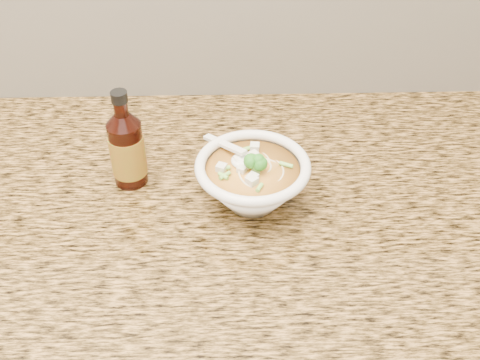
{
  "coord_description": "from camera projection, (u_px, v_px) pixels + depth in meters",
  "views": [
    {
      "loc": [
        0.32,
        0.93,
        1.57
      ],
      "look_at": [
        0.33,
        1.65,
        0.95
      ],
      "focal_mm": 45.0,
      "sensor_mm": 36.0,
      "label": 1
    }
  ],
  "objects": [
    {
      "name": "soup_bowl",
      "position": [
        252.0,
        182.0,
        0.96
      ],
      "size": [
        0.18,
        0.18,
        0.1
      ],
      "rotation": [
        0.0,
        0.0,
        -0.21
      ],
      "color": "white",
      "rests_on": "counter_slab"
    },
    {
      "name": "hot_sauce_bottle",
      "position": [
        127.0,
        149.0,
        0.98
      ],
      "size": [
        0.06,
        0.06,
        0.18
      ],
      "rotation": [
        0.0,
        0.0,
        -0.09
      ],
      "color": "black",
      "rests_on": "counter_slab"
    },
    {
      "name": "cabinet",
      "position": [
        86.0,
        358.0,
        1.3
      ],
      "size": [
        4.0,
        0.65,
        0.86
      ],
      "primitive_type": "cube",
      "color": "black",
      "rests_on": "ground"
    },
    {
      "name": "counter_slab",
      "position": [
        41.0,
        205.0,
        1.01
      ],
      "size": [
        4.0,
        0.68,
        0.04
      ],
      "primitive_type": "cube",
      "color": "#A9783E",
      "rests_on": "cabinet"
    }
  ]
}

